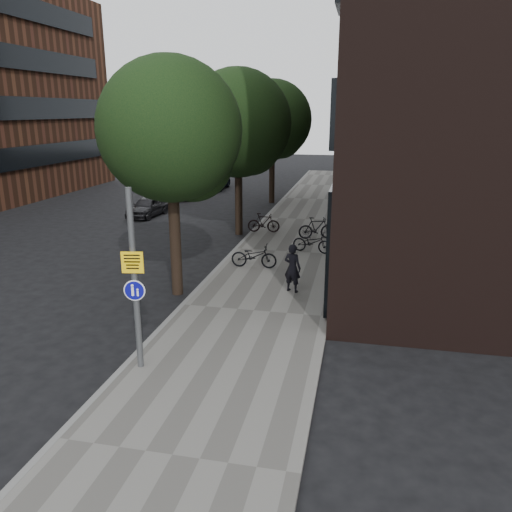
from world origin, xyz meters
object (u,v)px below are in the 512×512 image
(pedestrian, at_px, (292,268))
(signpost, at_px, (135,280))
(parked_car_near, at_px, (148,206))
(parked_bike_facade_near, at_px, (312,242))

(pedestrian, bearing_deg, signpost, 83.83)
(parked_car_near, bearing_deg, parked_bike_facade_near, -25.78)
(pedestrian, relative_size, parked_bike_facade_near, 0.96)
(signpost, distance_m, parked_car_near, 18.20)
(signpost, height_order, pedestrian, signpost)
(signpost, xyz_separation_m, parked_bike_facade_near, (2.91, 10.59, -1.67))
(signpost, xyz_separation_m, parked_car_near, (-7.14, 16.66, -1.66))
(parked_bike_facade_near, bearing_deg, parked_car_near, 71.34)
(parked_bike_facade_near, distance_m, parked_car_near, 11.74)
(signpost, xyz_separation_m, pedestrian, (2.75, 5.72, -1.31))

